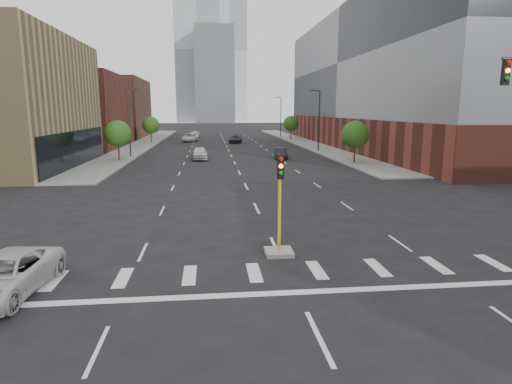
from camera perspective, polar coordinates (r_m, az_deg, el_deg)
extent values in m
plane|color=black|center=(11.11, 11.18, -23.56)|extent=(400.00, 400.00, 0.00)
cube|color=gray|center=(83.81, -14.53, 6.35)|extent=(5.00, 92.00, 0.15)
cube|color=gray|center=(84.85, 6.08, 6.69)|extent=(5.00, 92.00, 0.15)
cube|color=brown|center=(78.64, -24.76, 9.76)|extent=(20.00, 22.00, 12.00)
cube|color=brown|center=(103.66, -20.23, 10.41)|extent=(20.00, 24.00, 13.00)
cube|color=brown|center=(76.07, 19.24, 7.50)|extent=(24.00, 70.00, 5.00)
cube|color=slate|center=(76.32, 19.78, 15.76)|extent=(24.00, 70.00, 17.00)
cube|color=#B2B7BC|center=(230.56, -7.77, 18.00)|extent=(22.00, 22.00, 70.00)
cube|color=#B2B7BC|center=(271.12, -3.57, 18.06)|extent=(20.00, 20.00, 80.00)
cube|color=slate|center=(209.32, -5.55, 15.19)|extent=(18.00, 18.00, 44.00)
cube|color=#999993|center=(18.97, 3.07, -8.02)|extent=(1.20, 1.20, 0.20)
cylinder|color=gold|center=(18.49, 3.13, -3.03)|extent=(0.14, 0.14, 3.20)
cube|color=black|center=(17.92, 3.29, 3.36)|extent=(0.28, 0.18, 1.00)
sphere|color=red|center=(17.78, 3.35, 4.43)|extent=(0.18, 0.18, 0.18)
sphere|color=orange|center=(17.82, 3.34, 3.48)|extent=(0.18, 0.18, 0.18)
sphere|color=#0C7F19|center=(17.86, 3.33, 2.52)|extent=(0.18, 0.18, 0.18)
cube|color=black|center=(20.00, 30.34, 13.62)|extent=(0.28, 0.18, 1.00)
sphere|color=red|center=(19.93, 30.65, 14.62)|extent=(0.18, 0.18, 0.18)
sphere|color=orange|center=(19.90, 30.57, 13.76)|extent=(0.18, 0.18, 0.18)
sphere|color=#0C7F19|center=(19.88, 30.48, 12.91)|extent=(0.18, 0.18, 0.18)
cylinder|color=#2D2D30|center=(65.81, 8.40, 9.29)|extent=(0.20, 0.20, 9.00)
cube|color=#2D2D30|center=(65.65, 7.81, 13.23)|extent=(1.40, 0.22, 0.15)
cylinder|color=#2D2D30|center=(100.08, 3.33, 9.91)|extent=(0.20, 0.20, 9.00)
cube|color=#2D2D30|center=(99.97, 2.89, 12.49)|extent=(1.40, 0.22, 0.15)
cylinder|color=#2D2D30|center=(59.68, -16.57, 8.80)|extent=(0.20, 0.20, 9.00)
cube|color=#2D2D30|center=(59.58, -16.04, 13.16)|extent=(1.40, 0.22, 0.15)
cylinder|color=#382619|center=(55.08, -17.81, 4.96)|extent=(0.20, 0.20, 1.75)
sphere|color=#224C14|center=(54.91, -17.95, 7.42)|extent=(3.20, 3.20, 3.20)
cylinder|color=#382619|center=(84.60, -13.79, 7.07)|extent=(0.20, 0.20, 1.75)
sphere|color=#224C14|center=(84.48, -13.86, 8.68)|extent=(3.20, 3.20, 3.20)
cylinder|color=#382619|center=(51.83, 12.97, 4.86)|extent=(0.20, 0.20, 1.75)
sphere|color=#224C14|center=(51.64, 13.09, 7.48)|extent=(3.20, 3.20, 3.20)
cylinder|color=#382619|center=(90.46, 4.67, 7.58)|extent=(0.20, 0.20, 1.75)
sphere|color=#224C14|center=(90.35, 4.69, 9.08)|extent=(3.20, 3.20, 3.20)
imported|color=silver|center=(54.94, -7.52, 5.17)|extent=(2.22, 4.97, 1.66)
imported|color=black|center=(55.72, 3.29, 5.18)|extent=(1.79, 4.32, 1.39)
imported|color=white|center=(86.55, -8.77, 7.19)|extent=(3.45, 6.06, 1.59)
imported|color=black|center=(82.05, -2.74, 7.07)|extent=(2.94, 5.41, 1.49)
imported|color=silver|center=(99.77, -8.18, 7.66)|extent=(2.48, 4.67, 1.51)
imported|color=silver|center=(17.12, -30.61, -9.58)|extent=(2.88, 5.29, 1.41)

